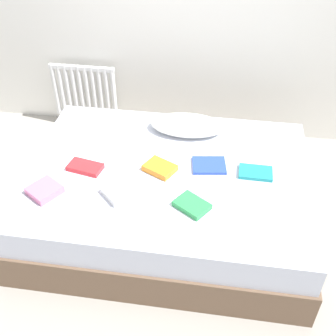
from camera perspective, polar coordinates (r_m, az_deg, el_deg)
ground_plane at (r=3.28m, az=-0.13°, el=-7.07°), size 8.00×8.00×0.00m
bed at (r=3.11m, az=-0.14°, el=-3.91°), size 2.00×1.50×0.50m
radiator at (r=4.19m, az=-11.12°, el=10.01°), size 0.62×0.04×0.53m
pillow at (r=3.30m, az=2.60°, el=5.77°), size 0.57×0.32×0.10m
textbook_white at (r=2.77m, az=-5.98°, el=-2.98°), size 0.30×0.30×0.04m
textbook_green at (r=2.66m, az=3.23°, el=-4.98°), size 0.25×0.24×0.04m
textbook_red at (r=2.99m, az=-11.04°, el=0.11°), size 0.26×0.17×0.04m
textbook_pink at (r=2.86m, az=-16.21°, el=-2.86°), size 0.25×0.26×0.05m
textbook_orange at (r=2.93m, az=-1.09°, el=0.01°), size 0.25×0.23×0.04m
textbook_blue at (r=2.98m, az=5.52°, el=0.36°), size 0.26×0.22×0.02m
textbook_teal at (r=2.96m, az=11.66°, el=-0.59°), size 0.23×0.15×0.03m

